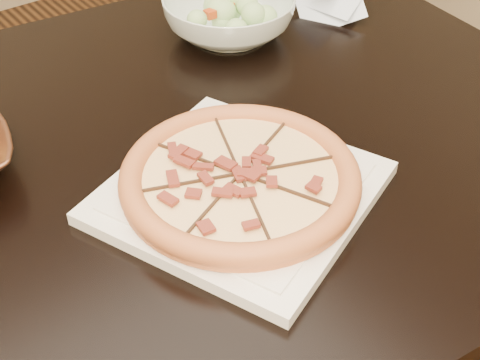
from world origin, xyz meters
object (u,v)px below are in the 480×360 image
at_px(plate, 240,191).
at_px(dining_table, 114,214).
at_px(salad_bowl, 229,16).
at_px(pizza, 240,178).

bearing_deg(plate, dining_table, 123.49).
height_order(dining_table, plate, plate).
distance_m(dining_table, plate, 0.22).
bearing_deg(salad_bowl, pizza, -124.49).
bearing_deg(salad_bowl, dining_table, -150.34).
xyz_separation_m(dining_table, salad_bowl, (0.37, 0.21, 0.13)).
height_order(plate, salad_bowl, salad_bowl).
height_order(dining_table, salad_bowl, salad_bowl).
height_order(plate, pizza, pizza).
relative_size(plate, pizza, 1.30).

